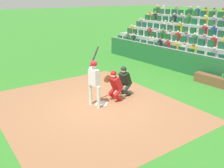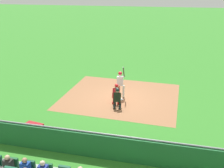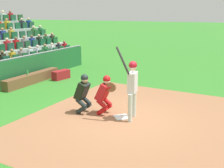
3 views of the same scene
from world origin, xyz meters
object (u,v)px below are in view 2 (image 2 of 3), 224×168
Objects in this scene: dugout_bench at (51,138)px; equipment_duffel_bag at (35,127)px; catcher_crouching at (116,93)px; water_bottle_on_bench at (56,132)px; home_plate_umpire at (117,98)px; home_plate_marker at (119,99)px; batter_at_plate at (120,82)px.

dugout_bench is 3.63× the size of equipment_duffel_bag.
catcher_crouching is 1.41× the size of equipment_duffel_bag.
home_plate_umpire is at bearing 64.21° from water_bottle_on_bench.
equipment_duffel_bag is at bearing -125.48° from home_plate_marker.
water_bottle_on_bench is 0.24× the size of equipment_duffel_bag.
home_plate_marker is at bearing 85.47° from catcher_crouching.
home_plate_marker is at bearing -88.80° from batter_at_plate.
water_bottle_on_bench is at bearing -108.85° from home_plate_marker.
home_plate_marker is 0.34× the size of catcher_crouching.
dugout_bench is at bearing -21.12° from equipment_duffel_bag.
home_plate_umpire reaches higher than water_bottle_on_bench.
dugout_bench is (-2.10, -4.82, -0.49)m from catcher_crouching.
batter_at_plate reaches higher than water_bottle_on_bench.
home_plate_umpire is at bearing 53.80° from equipment_duffel_bag.
water_bottle_on_bench is at bearing -14.97° from equipment_duffel_bag.
dugout_bench is 0.45m from water_bottle_on_bench.
home_plate_marker is at bearing 71.15° from water_bottle_on_bench.
catcher_crouching is 0.70m from home_plate_umpire.
equipment_duffel_bag is at bearing -123.65° from batter_at_plate.
dugout_bench is at bearing -175.21° from water_bottle_on_bench.
home_plate_marker is 5.73m from water_bottle_on_bench.
home_plate_marker is at bearing 63.93° from equipment_duffel_bag.
batter_at_plate reaches higher than home_plate_umpire.
equipment_duffel_bag is (-1.52, 0.69, -0.34)m from water_bottle_on_bench.
catcher_crouching reaches higher than water_bottle_on_bench.
home_plate_umpire reaches higher than dugout_bench.
catcher_crouching is (-0.04, -0.93, -0.40)m from batter_at_plate.
equipment_duffel_bag is (-3.51, -3.43, -0.49)m from home_plate_umpire.
home_plate_marker is 0.48× the size of equipment_duffel_bag.
batter_at_plate is (-0.01, 0.32, 1.09)m from home_plate_marker.
equipment_duffel_bag is at bearing 149.47° from dugout_bench.
home_plate_umpire is at bearing 61.00° from dugout_bench.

